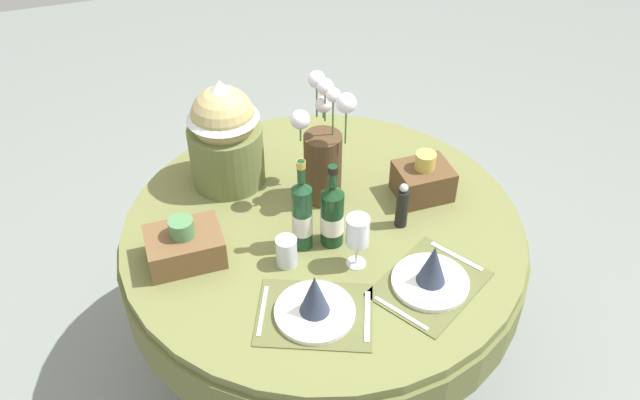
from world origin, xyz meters
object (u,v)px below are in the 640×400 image
(place_setting_left, at_px, (315,304))
(gift_tub_back_left, at_px, (224,130))
(wine_bottle_centre, at_px, (333,214))
(pepper_mill, at_px, (402,206))
(flower_vase, at_px, (323,153))
(tumbler_near_left, at_px, (286,252))
(wine_bottle_left, at_px, (302,215))
(dining_table, at_px, (323,252))
(woven_basket_side_right, at_px, (423,180))
(place_setting_right, at_px, (431,274))
(woven_basket_side_left, at_px, (185,245))
(wine_glass_right, at_px, (358,232))

(place_setting_left, relative_size, gift_tub_back_left, 1.00)
(wine_bottle_centre, bearing_deg, pepper_mill, 1.15)
(flower_vase, relative_size, tumbler_near_left, 4.39)
(wine_bottle_centre, xyz_separation_m, gift_tub_back_left, (-0.25, 0.43, 0.10))
(wine_bottle_left, bearing_deg, gift_tub_back_left, 109.97)
(wine_bottle_left, height_order, gift_tub_back_left, gift_tub_back_left)
(wine_bottle_left, bearing_deg, tumbler_near_left, -138.92)
(pepper_mill, bearing_deg, tumbler_near_left, -172.56)
(wine_bottle_left, bearing_deg, flower_vase, 56.91)
(dining_table, relative_size, woven_basket_side_right, 7.42)
(place_setting_right, bearing_deg, tumbler_near_left, 149.72)
(wine_bottle_centre, bearing_deg, place_setting_left, -118.78)
(wine_bottle_centre, distance_m, woven_basket_side_left, 0.48)
(place_setting_left, relative_size, woven_basket_side_left, 1.75)
(place_setting_left, distance_m, wine_bottle_left, 0.31)
(dining_table, distance_m, flower_vase, 0.35)
(place_setting_right, bearing_deg, wine_bottle_centre, 128.37)
(flower_vase, bearing_deg, woven_basket_side_right, -17.21)
(dining_table, relative_size, gift_tub_back_left, 3.36)
(wine_bottle_centre, height_order, woven_basket_side_right, wine_bottle_centre)
(place_setting_left, xyz_separation_m, woven_basket_side_left, (-0.32, 0.35, 0.01))
(wine_bottle_centre, bearing_deg, tumbler_near_left, -163.90)
(tumbler_near_left, bearing_deg, wine_glass_right, -18.99)
(dining_table, height_order, gift_tub_back_left, gift_tub_back_left)
(woven_basket_side_left, bearing_deg, place_setting_left, -47.93)
(flower_vase, height_order, wine_glass_right, flower_vase)
(wine_glass_right, bearing_deg, pepper_mill, 31.14)
(woven_basket_side_left, bearing_deg, place_setting_right, -26.91)
(tumbler_near_left, bearing_deg, place_setting_right, -30.28)
(flower_vase, xyz_separation_m, gift_tub_back_left, (-0.30, 0.20, 0.03))
(place_setting_right, height_order, flower_vase, flower_vase)
(flower_vase, bearing_deg, place_setting_right, -71.05)
(flower_vase, xyz_separation_m, woven_basket_side_left, (-0.52, -0.16, -0.13))
(place_setting_right, relative_size, woven_basket_side_right, 2.27)
(place_setting_left, distance_m, woven_basket_side_right, 0.67)
(wine_glass_right, bearing_deg, dining_table, 100.68)
(flower_vase, bearing_deg, gift_tub_back_left, 146.24)
(flower_vase, distance_m, gift_tub_back_left, 0.36)
(dining_table, xyz_separation_m, woven_basket_side_left, (-0.47, -0.02, 0.19))
(wine_bottle_centre, relative_size, pepper_mill, 1.78)
(place_setting_left, height_order, tumbler_near_left, place_setting_left)
(place_setting_left, height_order, woven_basket_side_right, woven_basket_side_right)
(dining_table, bearing_deg, wine_glass_right, -79.32)
(gift_tub_back_left, bearing_deg, flower_vase, -33.76)
(place_setting_right, bearing_deg, woven_basket_side_left, 153.09)
(wine_bottle_left, height_order, wine_bottle_centre, wine_bottle_left)
(wine_bottle_centre, distance_m, tumbler_near_left, 0.19)
(flower_vase, bearing_deg, place_setting_left, -111.09)
(place_setting_right, relative_size, woven_basket_side_left, 1.80)
(wine_glass_right, distance_m, woven_basket_side_right, 0.43)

